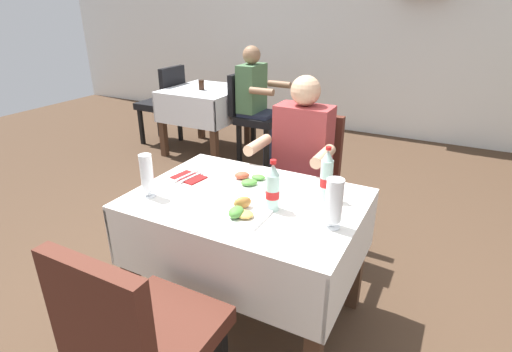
{
  "coord_description": "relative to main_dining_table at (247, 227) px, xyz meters",
  "views": [
    {
      "loc": [
        0.96,
        -1.59,
        1.67
      ],
      "look_at": [
        0.08,
        0.09,
        0.84
      ],
      "focal_mm": 27.93,
      "sensor_mm": 36.0,
      "label": 1
    }
  ],
  "objects": [
    {
      "name": "napkin_cutlery_set",
      "position": [
        -0.41,
        0.06,
        0.18
      ],
      "size": [
        0.19,
        0.2,
        0.01
      ],
      "color": "maroon",
      "rests_on": "main_dining_table"
    },
    {
      "name": "background_chair_right",
      "position": [
        -1.15,
        2.21,
        -0.03
      ],
      "size": [
        0.5,
        0.44,
        0.97
      ],
      "color": "black",
      "rests_on": "ground"
    },
    {
      "name": "cola_bottle_primary",
      "position": [
        0.36,
        0.17,
        0.3
      ],
      "size": [
        0.06,
        0.06,
        0.28
      ],
      "color": "silver",
      "rests_on": "main_dining_table"
    },
    {
      "name": "back_wall",
      "position": [
        -0.08,
        3.91,
        1.0
      ],
      "size": [
        11.0,
        0.12,
        3.16
      ],
      "primitive_type": "cube",
      "color": "white",
      "rests_on": "ground"
    },
    {
      "name": "chair_near_camera_side",
      "position": [
        0.0,
        -0.81,
        -0.03
      ],
      "size": [
        0.44,
        0.5,
        0.97
      ],
      "color": "#4C2319",
      "rests_on": "ground"
    },
    {
      "name": "plate_far_diner",
      "position": [
        -0.07,
        0.17,
        0.19
      ],
      "size": [
        0.25,
        0.25,
        0.05
      ],
      "color": "white",
      "rests_on": "main_dining_table"
    },
    {
      "name": "background_patron",
      "position": [
        -1.1,
        2.21,
        0.13
      ],
      "size": [
        0.46,
        0.5,
        1.26
      ],
      "color": "#282D42",
      "rests_on": "ground"
    },
    {
      "name": "plate_near_camera",
      "position": [
        0.07,
        -0.17,
        0.2
      ],
      "size": [
        0.25,
        0.25,
        0.07
      ],
      "color": "white",
      "rests_on": "main_dining_table"
    },
    {
      "name": "seated_diner_far",
      "position": [
        0.01,
        0.7,
        0.13
      ],
      "size": [
        0.5,
        0.46,
        1.26
      ],
      "color": "#282D42",
      "rests_on": "ground"
    },
    {
      "name": "ground_plane",
      "position": [
        -0.08,
        0.01,
        -0.58
      ],
      "size": [
        11.0,
        11.0,
        0.0
      ],
      "primitive_type": "plane",
      "color": "#473323"
    },
    {
      "name": "background_dining_table",
      "position": [
        -1.77,
        2.21,
        -0.02
      ],
      "size": [
        0.83,
        0.87,
        0.76
      ],
      "color": "white",
      "rests_on": "ground"
    },
    {
      "name": "chair_far_diner_seat",
      "position": [
        0.0,
        0.81,
        -0.03
      ],
      "size": [
        0.44,
        0.5,
        0.97
      ],
      "color": "#4C2319",
      "rests_on": "ground"
    },
    {
      "name": "main_dining_table",
      "position": [
        0.0,
        0.0,
        0.0
      ],
      "size": [
        1.15,
        0.83,
        0.76
      ],
      "color": "white",
      "rests_on": "ground"
    },
    {
      "name": "beer_glass_middle",
      "position": [
        0.47,
        -0.08,
        0.29
      ],
      "size": [
        0.08,
        0.08,
        0.23
      ],
      "color": "white",
      "rests_on": "main_dining_table"
    },
    {
      "name": "background_chair_left",
      "position": [
        -2.4,
        2.21,
        -0.03
      ],
      "size": [
        0.5,
        0.44,
        0.97
      ],
      "color": "black",
      "rests_on": "ground"
    },
    {
      "name": "beer_glass_left",
      "position": [
        -0.45,
        -0.22,
        0.29
      ],
      "size": [
        0.07,
        0.07,
        0.23
      ],
      "color": "white",
      "rests_on": "main_dining_table"
    },
    {
      "name": "cola_bottle_secondary",
      "position": [
        0.17,
        -0.05,
        0.29
      ],
      "size": [
        0.07,
        0.07,
        0.25
      ],
      "color": "silver",
      "rests_on": "main_dining_table"
    },
    {
      "name": "background_table_tumbler",
      "position": [
        -1.77,
        2.14,
        0.23
      ],
      "size": [
        0.06,
        0.06,
        0.11
      ],
      "primitive_type": "cylinder",
      "color": "black",
      "rests_on": "background_dining_table"
    }
  ]
}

